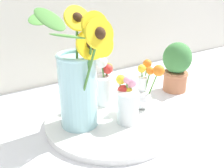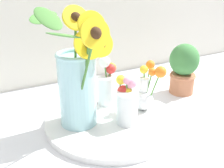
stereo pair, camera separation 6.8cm
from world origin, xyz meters
The scene contains 7 objects.
ground_plane centered at (0.00, 0.00, 0.00)m, with size 6.00×6.00×0.00m, color silver.
serving_tray centered at (-0.02, 0.03, 0.01)m, with size 0.45×0.45×0.02m.
mason_jar_sunflowers centered at (-0.13, 0.04, 0.18)m, with size 0.24×0.27×0.38m.
vase_small_center centered at (0.01, -0.02, 0.09)m, with size 0.08×0.09×0.16m.
vase_bulb_right centered at (0.12, 0.02, 0.09)m, with size 0.09×0.10×0.17m.
vase_small_back centered at (0.02, 0.14, 0.10)m, with size 0.09×0.08×0.18m.
potted_plant centered at (0.37, 0.11, 0.11)m, with size 0.12×0.12×0.22m.
Camera 2 is at (-0.39, -0.67, 0.47)m, focal length 42.00 mm.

